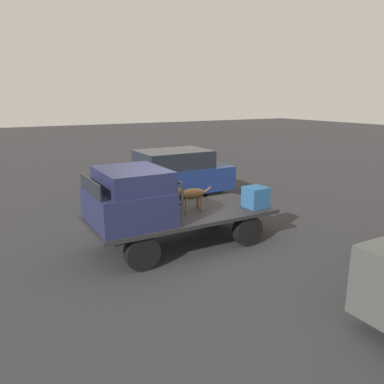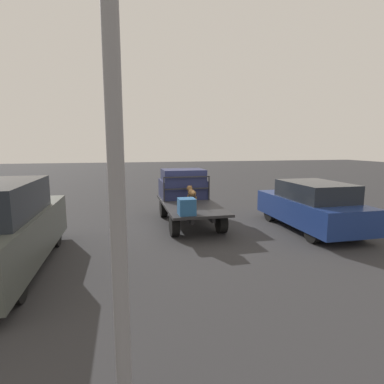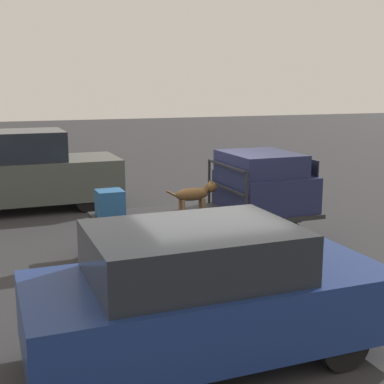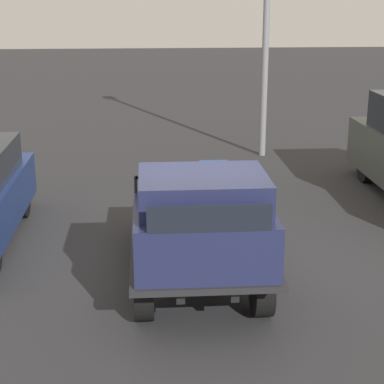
{
  "view_description": "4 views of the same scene",
  "coord_description": "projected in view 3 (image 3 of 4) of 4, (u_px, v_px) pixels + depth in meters",
  "views": [
    {
      "loc": [
        3.71,
        6.96,
        3.2
      ],
      "look_at": [
        -0.28,
        -0.03,
        1.17
      ],
      "focal_mm": 35.0,
      "sensor_mm": 36.0,
      "label": 1
    },
    {
      "loc": [
        -9.93,
        2.17,
        2.72
      ],
      "look_at": [
        -0.28,
        -0.03,
        1.17
      ],
      "focal_mm": 28.0,
      "sensor_mm": 36.0,
      "label": 2
    },
    {
      "loc": [
        -3.73,
        -8.92,
        3.09
      ],
      "look_at": [
        -0.28,
        -0.03,
        1.17
      ],
      "focal_mm": 50.0,
      "sensor_mm": 36.0,
      "label": 3
    },
    {
      "loc": [
        8.53,
        -0.68,
        3.92
      ],
      "look_at": [
        -0.28,
        -0.03,
        1.17
      ],
      "focal_mm": 60.0,
      "sensor_mm": 36.0,
      "label": 4
    }
  ],
  "objects": [
    {
      "name": "flatbed_truck",
      "position": [
        205.0,
        223.0,
        9.97
      ],
      "size": [
        4.06,
        1.8,
        0.74
      ],
      "color": "black",
      "rests_on": "ground"
    },
    {
      "name": "truck_headboard",
      "position": [
        226.0,
        181.0,
        9.97
      ],
      "size": [
        0.04,
        1.68,
        0.88
      ],
      "color": "#232326",
      "rests_on": "flatbed_truck"
    },
    {
      "name": "dog",
      "position": [
        196.0,
        194.0,
        9.76
      ],
      "size": [
        1.02,
        0.24,
        0.63
      ],
      "rotation": [
        0.0,
        0.0,
        0.14
      ],
      "color": "brown",
      "rests_on": "flatbed_truck"
    },
    {
      "name": "truck_cab",
      "position": [
        263.0,
        182.0,
        10.26
      ],
      "size": [
        1.49,
        1.68,
        1.09
      ],
      "color": "#1E2347",
      "rests_on": "flatbed_truck"
    },
    {
      "name": "cargo_crate",
      "position": [
        110.0,
        203.0,
        9.7
      ],
      "size": [
        0.47,
        0.47,
        0.47
      ],
      "color": "#235184",
      "rests_on": "flatbed_truck"
    },
    {
      "name": "parked_sedan",
      "position": [
        206.0,
        293.0,
        5.99
      ],
      "size": [
        4.08,
        1.79,
        1.57
      ],
      "rotation": [
        0.0,
        0.0,
        -0.08
      ],
      "color": "black",
      "rests_on": "ground"
    },
    {
      "name": "parked_pickup_far",
      "position": [
        17.0,
        172.0,
        13.27
      ],
      "size": [
        4.9,
        1.94,
        1.98
      ],
      "rotation": [
        0.0,
        0.0,
        -0.08
      ],
      "color": "black",
      "rests_on": "ground"
    },
    {
      "name": "ground_plane",
      "position": [
        205.0,
        252.0,
        10.08
      ],
      "size": [
        80.0,
        80.0,
        0.0
      ],
      "primitive_type": "plane",
      "color": "#2D2D30"
    }
  ]
}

